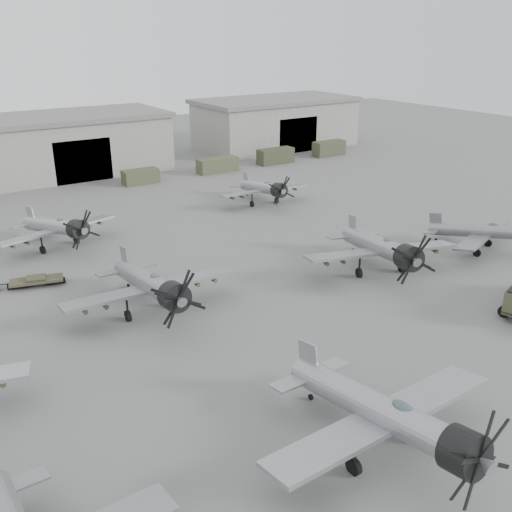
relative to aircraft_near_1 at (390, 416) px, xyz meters
The scene contains 14 objects.
ground 10.64m from the aircraft_near_1, 59.55° to the left, with size 220.00×220.00×0.00m, color #62615F.
hangar_center 71.08m from the aircraft_near_1, 85.78° to the left, with size 29.00×14.80×8.70m.
hangar_right 83.03m from the aircraft_near_1, 58.61° to the left, with size 29.00×14.80×8.70m.
support_truck_4 60.04m from the aircraft_near_1, 78.96° to the left, with size 5.02×2.20×1.98m, color #43462E.
support_truck_5 63.63m from the aircraft_near_1, 67.82° to the left, with size 6.38×2.20×2.16m, color #434A30.
support_truck_6 68.42m from the aircraft_near_1, 59.43° to the left, with size 6.09×2.20×2.44m, color #343A26.
support_truck_7 74.77m from the aircraft_near_1, 51.99° to the left, with size 5.83×2.20×2.49m, color #3C412B.
aircraft_near_1 is the anchor object (origin of this frame).
aircraft_mid_1 21.25m from the aircraft_near_1, 99.09° to the left, with size 13.57×12.21×5.44m.
aircraft_mid_2 23.61m from the aircraft_near_1, 45.57° to the left, with size 13.89×12.51×5.56m.
aircraft_mid_3 32.96m from the aircraft_near_1, 27.98° to the left, with size 11.35×10.22×4.56m.
aircraft_far_0 39.53m from the aircraft_near_1, 97.72° to the left, with size 12.36×11.13×4.92m.
aircraft_far_1 45.21m from the aircraft_near_1, 63.54° to the left, with size 11.63×10.46×4.63m.
tug_trailer 34.33m from the aircraft_near_1, 110.72° to the left, with size 7.58×3.28×1.50m.
Camera 1 is at (-23.54, -24.57, 20.33)m, focal length 40.00 mm.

